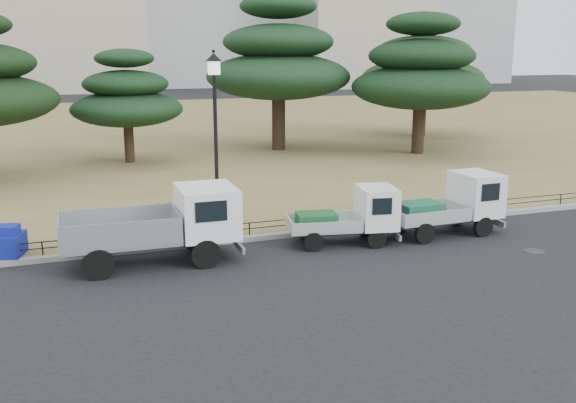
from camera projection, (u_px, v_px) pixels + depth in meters
name	position (u px, v px, depth m)	size (l,w,h in m)	color
ground	(312.00, 263.00, 17.68)	(220.00, 220.00, 0.00)	black
lawn	(153.00, 131.00, 45.71)	(120.00, 56.00, 0.15)	olive
curb	(282.00, 235.00, 20.05)	(120.00, 0.25, 0.16)	gray
truck_large	(162.00, 222.00, 17.49)	(4.74, 1.97, 2.05)	black
truck_kei_front	(351.00, 216.00, 19.32)	(3.43, 1.92, 1.71)	black
truck_kei_rear	(452.00, 204.00, 20.38)	(3.67, 1.67, 1.90)	black
street_lamp	(215.00, 115.00, 18.81)	(0.49, 0.49, 5.50)	black
pipe_fence	(280.00, 223.00, 20.10)	(38.00, 0.04, 0.40)	black
manhole	(534.00, 251.00, 18.71)	(0.60, 0.60, 0.01)	#2D2D30
pine_center_left	(127.00, 98.00, 32.02)	(5.56, 5.56, 5.66)	black
pine_center_right	(278.00, 61.00, 35.77)	(8.11, 8.11, 8.60)	black
pine_east_near	(421.00, 73.00, 34.58)	(7.49, 7.49, 7.57)	black
pine_east_far	(423.00, 66.00, 41.58)	(7.93, 7.93, 7.96)	black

